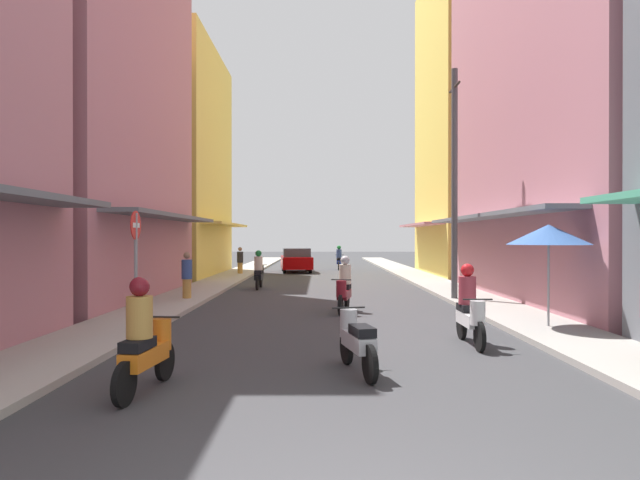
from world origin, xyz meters
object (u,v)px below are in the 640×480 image
(motorbike_maroon, at_px, (345,287))
(motorbike_white, at_px, (470,309))
(pedestrian_crossing, at_px, (187,277))
(vendor_umbrella, at_px, (549,235))
(pedestrian_midway, at_px, (241,261))
(motorbike_black, at_px, (259,272))
(motorbike_silver, at_px, (357,340))
(street_sign_no_entry, at_px, (136,256))
(utility_pole, at_px, (455,183))
(motorbike_orange, at_px, (146,341))
(motorbike_blue, at_px, (340,259))
(parked_car, at_px, (297,260))

(motorbike_maroon, xyz_separation_m, motorbike_white, (2.25, -4.64, 0.00))
(pedestrian_crossing, xyz_separation_m, vendor_umbrella, (9.45, -5.56, 1.35))
(motorbike_white, xyz_separation_m, pedestrian_midway, (-7.32, 19.20, 0.08))
(motorbike_black, distance_m, vendor_umbrella, 12.66)
(motorbike_maroon, relative_size, vendor_umbrella, 0.75)
(motorbike_maroon, xyz_separation_m, motorbike_silver, (-0.11, -6.80, -0.20))
(motorbike_maroon, distance_m, pedestrian_crossing, 5.59)
(motorbike_silver, height_order, pedestrian_crossing, pedestrian_crossing)
(pedestrian_midway, xyz_separation_m, street_sign_no_entry, (0.59, -18.58, 0.94))
(utility_pole, distance_m, street_sign_no_entry, 10.63)
(vendor_umbrella, bearing_deg, motorbike_silver, -140.94)
(motorbike_white, relative_size, motorbike_black, 1.00)
(motorbike_white, bearing_deg, pedestrian_midway, 110.86)
(motorbike_orange, relative_size, pedestrian_midway, 1.15)
(motorbike_orange, height_order, motorbike_blue, same)
(motorbike_orange, distance_m, motorbike_white, 6.21)
(vendor_umbrella, bearing_deg, utility_pole, 97.47)
(pedestrian_crossing, bearing_deg, utility_pole, -0.18)
(motorbike_silver, bearing_deg, street_sign_no_entry, 147.55)
(motorbike_maroon, bearing_deg, motorbike_silver, -90.94)
(motorbike_orange, xyz_separation_m, pedestrian_midway, (-2.04, 22.47, 0.08))
(parked_car, distance_m, pedestrian_crossing, 15.39)
(motorbike_orange, xyz_separation_m, motorbike_white, (5.28, 3.27, 0.00))
(motorbike_maroon, relative_size, street_sign_no_entry, 0.68)
(motorbike_black, bearing_deg, motorbike_blue, 74.07)
(motorbike_blue, relative_size, motorbike_black, 1.00)
(motorbike_orange, bearing_deg, vendor_umbrella, 32.73)
(motorbike_black, bearing_deg, motorbike_white, -64.87)
(motorbike_white, bearing_deg, motorbike_orange, -148.22)
(motorbike_orange, xyz_separation_m, pedestrian_crossing, (-1.99, 10.36, 0.11))
(motorbike_black, distance_m, utility_pole, 8.80)
(vendor_umbrella, bearing_deg, parked_car, 107.56)
(utility_pole, bearing_deg, pedestrian_crossing, 179.82)
(utility_pole, bearing_deg, pedestrian_midway, 125.84)
(motorbike_black, distance_m, motorbike_silver, 14.05)
(motorbike_white, xyz_separation_m, motorbike_silver, (-2.36, -2.16, -0.20))
(motorbike_white, relative_size, utility_pole, 0.24)
(motorbike_white, bearing_deg, parked_car, 101.12)
(motorbike_blue, xyz_separation_m, vendor_umbrella, (3.86, -23.13, 1.45))
(motorbike_orange, height_order, motorbike_maroon, same)
(motorbike_silver, bearing_deg, pedestrian_crossing, 117.97)
(motorbike_orange, xyz_separation_m, street_sign_no_entry, (-1.45, 3.89, 1.01))
(motorbike_blue, distance_m, pedestrian_midway, 7.84)
(parked_car, xyz_separation_m, pedestrian_midway, (-2.95, -3.00, 0.04))
(motorbike_orange, xyz_separation_m, parked_car, (0.91, 25.47, 0.04))
(motorbike_maroon, relative_size, motorbike_blue, 0.99)
(utility_pole, bearing_deg, motorbike_white, -101.64)
(motorbike_black, height_order, pedestrian_crossing, pedestrian_crossing)
(motorbike_silver, distance_m, street_sign_no_entry, 5.32)
(motorbike_maroon, bearing_deg, utility_pole, 33.17)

